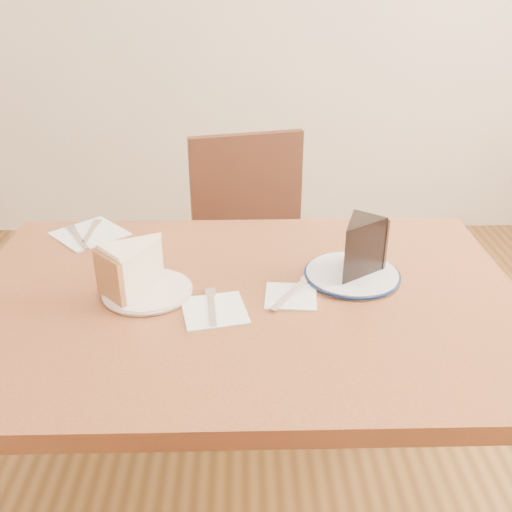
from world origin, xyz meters
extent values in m
cube|color=#5B2D18|center=(0.00, 0.00, 0.73)|extent=(1.20, 0.80, 0.04)
cylinder|color=#301E0E|center=(-0.54, 0.34, 0.35)|extent=(0.06, 0.06, 0.71)
cylinder|color=#301E0E|center=(0.54, 0.34, 0.35)|extent=(0.06, 0.06, 0.71)
cube|color=black|center=(0.06, 0.55, 0.48)|extent=(0.53, 0.53, 0.04)
cylinder|color=black|center=(0.20, 0.78, 0.23)|extent=(0.04, 0.04, 0.45)
cylinder|color=black|center=(-0.17, 0.69, 0.23)|extent=(0.04, 0.04, 0.45)
cylinder|color=black|center=(0.29, 0.41, 0.23)|extent=(0.04, 0.04, 0.45)
cylinder|color=black|center=(-0.08, 0.32, 0.23)|extent=(0.04, 0.04, 0.45)
cube|color=black|center=(0.01, 0.74, 0.70)|extent=(0.37, 0.12, 0.40)
cylinder|color=white|center=(-0.21, 0.01, 0.76)|extent=(0.18, 0.18, 0.01)
cylinder|color=white|center=(0.25, 0.07, 0.76)|extent=(0.21, 0.21, 0.01)
cube|color=white|center=(-0.06, -0.06, 0.75)|extent=(0.15, 0.15, 0.00)
cube|color=white|center=(0.10, -0.01, 0.75)|extent=(0.12, 0.12, 0.00)
cube|color=white|center=(-0.40, 0.31, 0.75)|extent=(0.22, 0.22, 0.00)
cube|color=silver|center=(-0.07, -0.06, 0.76)|extent=(0.03, 0.14, 0.00)
cube|color=silver|center=(0.10, 0.00, 0.76)|extent=(0.11, 0.15, 0.00)
cube|color=silver|center=(-0.40, 0.32, 0.76)|extent=(0.02, 0.14, 0.00)
cube|color=silver|center=(-0.42, 0.29, 0.76)|extent=(0.09, 0.15, 0.00)
camera|label=1|loc=(0.00, -1.05, 1.38)|focal=40.00mm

